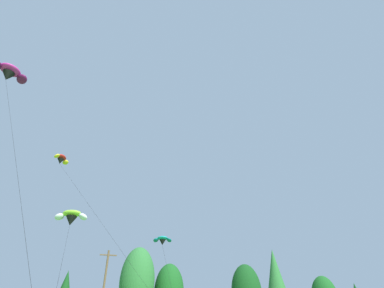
% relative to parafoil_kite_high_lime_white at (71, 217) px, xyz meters
% --- Properties ---
extents(treeline_tree_f, '(5.27, 5.27, 12.85)m').
position_rel_parafoil_kite_high_lime_white_xyz_m(treeline_tree_f, '(8.89, 17.66, -3.90)').
color(treeline_tree_f, '#472D19').
rests_on(treeline_tree_f, ground_plane).
extents(treeline_tree_i, '(4.72, 4.72, 14.20)m').
position_rel_parafoil_kite_high_lime_white_xyz_m(treeline_tree_i, '(33.28, 19.33, -2.79)').
color(treeline_tree_i, '#472D19').
rests_on(treeline_tree_i, ground_plane).
extents(parafoil_kite_high_lime_white, '(4.51, 20.32, 11.32)m').
position_rel_parafoil_kite_high_lime_white_xyz_m(parafoil_kite_high_lime_white, '(0.00, 0.00, 0.00)').
color(parafoil_kite_high_lime_white, '#93D633').
extents(parafoil_kite_mid_teal, '(2.36, 14.65, 9.73)m').
position_rel_parafoil_kite_high_lime_white_xyz_m(parafoil_kite_mid_teal, '(10.18, 3.63, -0.85)').
color(parafoil_kite_mid_teal, teal).
extents(parafoil_kite_far_magenta, '(11.92, 13.68, 22.87)m').
position_rel_parafoil_kite_high_lime_white_xyz_m(parafoil_kite_far_magenta, '(-7.53, -7.20, 11.56)').
color(parafoil_kite_far_magenta, '#D12893').
extents(parafoil_kite_low_red_yellow, '(13.69, 16.01, 19.32)m').
position_rel_parafoil_kite_high_lime_white_xyz_m(parafoil_kite_low_red_yellow, '(-3.28, 4.38, 8.60)').
color(parafoil_kite_low_red_yellow, red).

